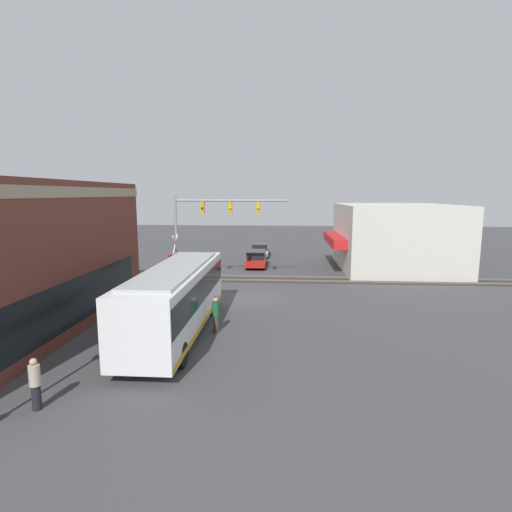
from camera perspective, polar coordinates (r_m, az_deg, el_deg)
name	(u,v)px	position (r m, az deg, el deg)	size (l,w,h in m)	color
ground_plane	(248,299)	(25.98, -1.21, -6.11)	(120.00, 120.00, 0.00)	#424244
shop_building	(394,237)	(38.04, 19.08, 2.61)	(11.76, 10.68, 5.78)	beige
city_bus	(177,297)	(19.56, -11.26, -5.77)	(11.02, 2.59, 3.32)	white
traffic_signal_gantry	(210,217)	(30.24, -6.58, 5.51)	(0.42, 8.44, 6.63)	gray
crossing_signal	(176,255)	(29.48, -11.38, 0.08)	(1.41, 1.18, 3.81)	gray
rail_track_near	(254,279)	(31.78, -0.24, -3.27)	(2.60, 60.00, 0.15)	#332D28
parked_car_red	(256,259)	(37.08, 0.07, -0.45)	(4.66, 1.82, 1.53)	#B21E19
parked_car_silver	(260,250)	(43.35, 0.63, 0.84)	(4.41, 1.82, 1.40)	#B7B7BC
pedestrian_near_bus	(216,315)	(19.72, -5.77, -8.34)	(0.34, 0.34, 1.75)	#473828
pedestrian_by_lamp	(35,384)	(14.76, -29.01, -15.66)	(0.34, 0.34, 1.70)	black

